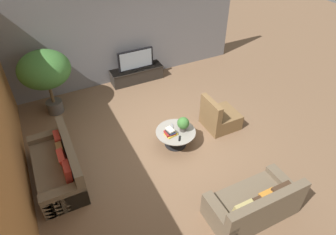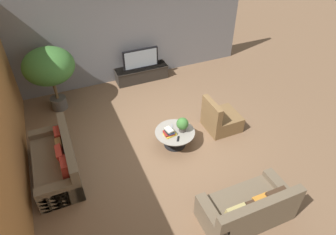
{
  "view_description": "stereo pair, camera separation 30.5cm",
  "coord_description": "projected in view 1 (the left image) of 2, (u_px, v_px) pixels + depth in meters",
  "views": [
    {
      "loc": [
        -2.41,
        -4.67,
        4.94
      ],
      "look_at": [
        0.01,
        0.23,
        0.55
      ],
      "focal_mm": 32.0,
      "sensor_mm": 36.0,
      "label": 1
    },
    {
      "loc": [
        -2.13,
        -4.8,
        4.94
      ],
      "look_at": [
        0.01,
        0.23,
        0.55
      ],
      "focal_mm": 32.0,
      "sensor_mm": 36.0,
      "label": 2
    }
  ],
  "objects": [
    {
      "name": "television",
      "position": [
        136.0,
        59.0,
        8.89
      ],
      "size": [
        1.08,
        0.13,
        0.6
      ],
      "color": "black",
      "rests_on": "media_console"
    },
    {
      "name": "couch_near_entry",
      "position": [
        254.0,
        205.0,
        5.44
      ],
      "size": [
        1.67,
        0.84,
        0.84
      ],
      "rotation": [
        0.0,
        0.0,
        3.14
      ],
      "color": "brown",
      "rests_on": "ground"
    },
    {
      "name": "back_wall_stone",
      "position": [
        120.0,
        32.0,
        8.53
      ],
      "size": [
        7.4,
        0.12,
        3.0
      ],
      "primitive_type": "cube",
      "color": "slate",
      "rests_on": "ground"
    },
    {
      "name": "potted_plant_tabletop",
      "position": [
        183.0,
        124.0,
        6.75
      ],
      "size": [
        0.28,
        0.28,
        0.36
      ],
      "color": "#514C47",
      "rests_on": "coffee_table"
    },
    {
      "name": "potted_palm_tall",
      "position": [
        45.0,
        71.0,
        7.31
      ],
      "size": [
        1.27,
        1.27,
        1.74
      ],
      "color": "#514C47",
      "rests_on": "ground"
    },
    {
      "name": "side_wall_left",
      "position": [
        2.0,
        128.0,
        5.26
      ],
      "size": [
        0.12,
        7.4,
        3.0
      ],
      "primitive_type": "cube",
      "color": "#B2753D",
      "rests_on": "ground"
    },
    {
      "name": "remote_black",
      "position": [
        180.0,
        138.0,
        6.65
      ],
      "size": [
        0.12,
        0.16,
        0.02
      ],
      "primitive_type": "cube",
      "rotation": [
        0.0,
        0.0,
        -0.57
      ],
      "color": "black",
      "rests_on": "coffee_table"
    },
    {
      "name": "coffee_table",
      "position": [
        176.0,
        135.0,
        6.92
      ],
      "size": [
        0.92,
        0.92,
        0.4
      ],
      "color": "black",
      "rests_on": "ground"
    },
    {
      "name": "media_console",
      "position": [
        137.0,
        74.0,
        9.2
      ],
      "size": [
        1.61,
        0.5,
        0.43
      ],
      "color": "#2D2823",
      "rests_on": "ground"
    },
    {
      "name": "couch_by_wall",
      "position": [
        59.0,
        167.0,
        6.16
      ],
      "size": [
        0.84,
        1.92,
        0.84
      ],
      "rotation": [
        0.0,
        0.0,
        -1.57
      ],
      "color": "brown",
      "rests_on": "ground"
    },
    {
      "name": "armchair_wicker",
      "position": [
        219.0,
        118.0,
        7.45
      ],
      "size": [
        0.8,
        0.76,
        0.86
      ],
      "rotation": [
        0.0,
        0.0,
        1.57
      ],
      "color": "brown",
      "rests_on": "ground"
    },
    {
      "name": "ground_plane",
      "position": [
        172.0,
        141.0,
        7.19
      ],
      "size": [
        24.0,
        24.0,
        0.0
      ],
      "primitive_type": "plane",
      "color": "brown"
    },
    {
      "name": "book_stack",
      "position": [
        170.0,
        132.0,
        6.72
      ],
      "size": [
        0.29,
        0.26,
        0.16
      ],
      "color": "gold",
      "rests_on": "coffee_table"
    },
    {
      "name": "remote_silver",
      "position": [
        172.0,
        126.0,
        6.98
      ],
      "size": [
        0.1,
        0.16,
        0.02
      ],
      "primitive_type": "cube",
      "rotation": [
        0.0,
        0.0,
        -0.37
      ],
      "color": "gray",
      "rests_on": "coffee_table"
    }
  ]
}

